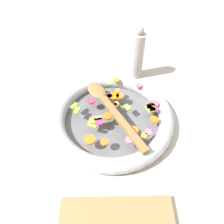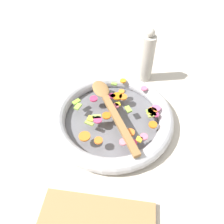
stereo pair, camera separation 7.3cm
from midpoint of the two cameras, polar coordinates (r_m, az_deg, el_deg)
name	(u,v)px [view 2 (the right image)]	position (r m, az deg, el deg)	size (l,w,h in m)	color
ground_plane	(112,121)	(0.77, 2.72, -2.61)	(4.00, 4.00, 0.00)	beige
skillet	(112,117)	(0.75, 2.78, -1.56)	(0.42, 0.42, 0.05)	slate
chopped_vegetables	(120,112)	(0.73, 5.03, -0.29)	(0.31, 0.31, 0.01)	orange
wooden_spoon	(110,106)	(0.73, 2.31, 1.52)	(0.20, 0.32, 0.01)	olive
pepper_mill	(147,58)	(0.89, 11.57, 13.60)	(0.05, 0.05, 0.22)	#B2ADA3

